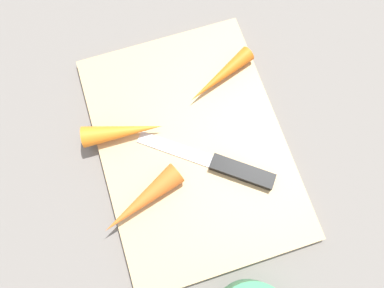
# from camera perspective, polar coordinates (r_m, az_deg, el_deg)

# --- Properties ---
(ground_plane) EXTENTS (1.40, 1.40, 0.00)m
(ground_plane) POSITION_cam_1_polar(r_m,az_deg,el_deg) (0.55, 0.00, -0.36)
(ground_plane) COLOR slate
(cutting_board) EXTENTS (0.36, 0.26, 0.01)m
(cutting_board) POSITION_cam_1_polar(r_m,az_deg,el_deg) (0.55, 0.00, -0.18)
(cutting_board) COLOR tan
(cutting_board) RESTS_ON ground_plane
(knife) EXTENTS (0.14, 0.17, 0.01)m
(knife) POSITION_cam_1_polar(r_m,az_deg,el_deg) (0.53, 6.24, -3.74)
(knife) COLOR #B7B7BC
(knife) RESTS_ON cutting_board
(carrot_medium) EXTENTS (0.07, 0.12, 0.02)m
(carrot_medium) POSITION_cam_1_polar(r_m,az_deg,el_deg) (0.57, 4.30, 10.17)
(carrot_medium) COLOR orange
(carrot_medium) RESTS_ON cutting_board
(carrot_shortest) EXTENTS (0.05, 0.12, 0.03)m
(carrot_shortest) POSITION_cam_1_polar(r_m,az_deg,el_deg) (0.54, -10.41, 1.86)
(carrot_shortest) COLOR orange
(carrot_shortest) RESTS_ON cutting_board
(carrot_longest) EXTENTS (0.08, 0.12, 0.03)m
(carrot_longest) POSITION_cam_1_polar(r_m,az_deg,el_deg) (0.51, -7.59, -8.56)
(carrot_longest) COLOR orange
(carrot_longest) RESTS_ON cutting_board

